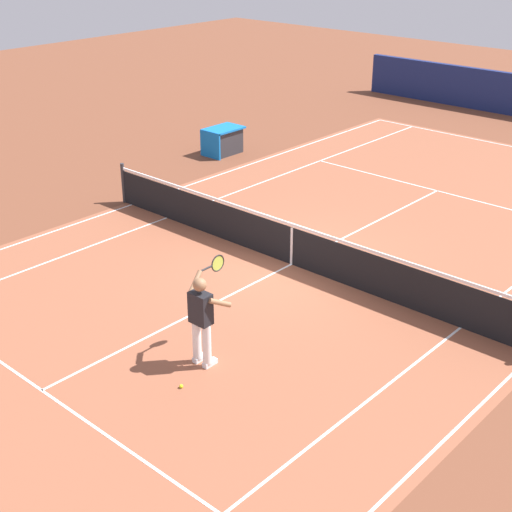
{
  "coord_description": "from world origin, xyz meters",
  "views": [
    {
      "loc": [
        11.49,
        9.27,
        7.06
      ],
      "look_at": [
        1.64,
        0.42,
        0.9
      ],
      "focal_mm": 51.9,
      "sensor_mm": 36.0,
      "label": 1
    }
  ],
  "objects_px": {
    "tennis_net": "(292,244)",
    "equipment_cart_tarped": "(223,141)",
    "tennis_player_near": "(202,316)",
    "tennis_ball": "(181,386)"
  },
  "relations": [
    {
      "from": "tennis_net",
      "to": "equipment_cart_tarped",
      "type": "distance_m",
      "value": 8.46
    },
    {
      "from": "tennis_player_near",
      "to": "tennis_ball",
      "type": "height_order",
      "value": "tennis_player_near"
    },
    {
      "from": "tennis_net",
      "to": "equipment_cart_tarped",
      "type": "relative_size",
      "value": 9.36
    },
    {
      "from": "equipment_cart_tarped",
      "to": "tennis_ball",
      "type": "bearing_deg",
      "value": 41.25
    },
    {
      "from": "tennis_net",
      "to": "tennis_player_near",
      "type": "xyz_separation_m",
      "value": [
        4.07,
        1.38,
        0.44
      ]
    },
    {
      "from": "tennis_player_near",
      "to": "equipment_cart_tarped",
      "type": "bearing_deg",
      "value": -137.3
    },
    {
      "from": "tennis_net",
      "to": "equipment_cart_tarped",
      "type": "bearing_deg",
      "value": -125.4
    },
    {
      "from": "tennis_player_near",
      "to": "tennis_ball",
      "type": "relative_size",
      "value": 25.71
    },
    {
      "from": "tennis_net",
      "to": "tennis_ball",
      "type": "relative_size",
      "value": 177.27
    },
    {
      "from": "tennis_net",
      "to": "tennis_player_near",
      "type": "height_order",
      "value": "tennis_player_near"
    }
  ]
}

